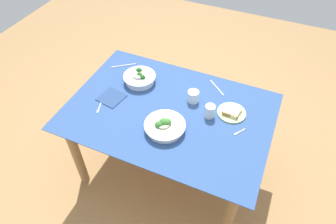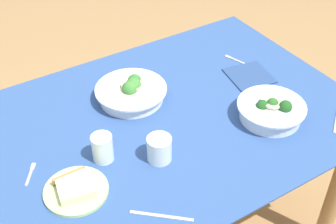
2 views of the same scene
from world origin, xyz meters
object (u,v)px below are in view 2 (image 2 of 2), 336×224
fork_by_near_bowl (31,173)px  fork_by_far_bowl (235,60)px  table_knife_right (161,216)px  broccoli_bowl_far (271,111)px  water_glass_center (102,148)px  bread_side_plate (76,189)px  napkin_folded_upper (249,76)px  water_glass_side (159,149)px  broccoli_bowl_near (131,92)px

fork_by_near_bowl → fork_by_far_bowl: bearing=-46.1°
fork_by_far_bowl → table_knife_right: (0.70, 0.55, -0.00)m
broccoli_bowl_far → water_glass_center: 0.62m
water_glass_center → fork_by_far_bowl: bearing=-162.1°
bread_side_plate → fork_by_near_bowl: bearing=-57.6°
fork_by_far_bowl → fork_by_near_bowl: (0.97, 0.18, 0.00)m
water_glass_center → napkin_folded_upper: water_glass_center is taller
table_knife_right → broccoli_bowl_far: bearing=58.1°
bread_side_plate → water_glass_side: size_ratio=2.26×
fork_by_far_bowl → table_knife_right: same height
broccoli_bowl_near → broccoli_bowl_far: bearing=135.5°
water_glass_center → water_glass_side: size_ratio=1.10×
water_glass_center → water_glass_side: (-0.16, 0.10, -0.00)m
water_glass_center → fork_by_far_bowl: 0.78m
fork_by_near_bowl → broccoli_bowl_far: bearing=-69.6°
broccoli_bowl_near → bread_side_plate: broccoli_bowl_near is taller
water_glass_center → napkin_folded_upper: bearing=-171.0°
water_glass_side → napkin_folded_upper: bearing=-159.3°
napkin_folded_upper → fork_by_near_bowl: bearing=3.1°
broccoli_bowl_far → table_knife_right: broccoli_bowl_far is taller
fork_by_near_bowl → bread_side_plate: bearing=-114.1°
water_glass_center → water_glass_side: water_glass_center is taller
broccoli_bowl_near → water_glass_side: bearing=77.1°
broccoli_bowl_near → bread_side_plate: size_ratio=1.37×
water_glass_center → napkin_folded_upper: (-0.72, -0.11, -0.05)m
bread_side_plate → fork_by_far_bowl: bread_side_plate is taller
bread_side_plate → table_knife_right: 0.28m
broccoli_bowl_far → water_glass_center: water_glass_center is taller
table_knife_right → water_glass_side: bearing=101.7°
broccoli_bowl_near → water_glass_center: bearing=45.3°
bread_side_plate → table_knife_right: (-0.17, 0.22, -0.01)m
broccoli_bowl_far → water_glass_side: broccoli_bowl_far is taller
water_glass_side → water_glass_center: bearing=-31.8°
table_knife_right → napkin_folded_upper: napkin_folded_upper is taller
broccoli_bowl_far → water_glass_side: 0.45m
table_knife_right → napkin_folded_upper: (-0.68, -0.42, 0.00)m
water_glass_side → table_knife_right: bearing=60.3°
water_glass_side → fork_by_far_bowl: water_glass_side is taller
broccoli_bowl_near → water_glass_center: water_glass_center is taller
broccoli_bowl_far → bread_side_plate: (0.74, -0.05, -0.02)m
bread_side_plate → fork_by_far_bowl: size_ratio=1.82×
broccoli_bowl_far → fork_by_far_bowl: (-0.13, -0.37, -0.03)m
broccoli_bowl_far → water_glass_center: bearing=-12.4°
broccoli_bowl_far → napkin_folded_upper: size_ratio=1.48×
fork_by_near_bowl → table_knife_right: 0.45m
fork_by_near_bowl → water_glass_center: bearing=-71.6°
broccoli_bowl_near → water_glass_center: (0.23, 0.24, 0.02)m
bread_side_plate → napkin_folded_upper: bearing=-166.8°
water_glass_side → napkin_folded_upper: water_glass_side is taller
broccoli_bowl_far → table_knife_right: 0.60m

